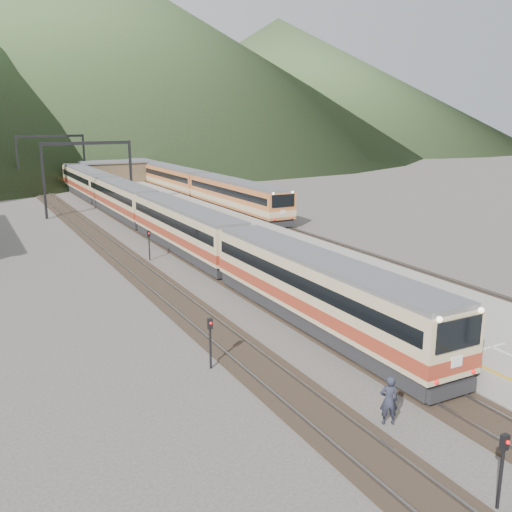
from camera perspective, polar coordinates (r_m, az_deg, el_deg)
track_main at (r=51.77m, az=-9.57°, el=1.88°), size 2.60×200.00×0.23m
track_far at (r=50.48m, az=-14.95°, el=1.30°), size 2.60×200.00×0.23m
track_second at (r=56.34m, az=1.60°, el=3.04°), size 2.60×200.00×0.23m
platform at (r=51.87m, az=-3.00°, el=2.57°), size 8.00×100.00×1.00m
gantry_near at (r=64.68m, az=-16.47°, el=8.81°), size 9.55×0.25×8.00m
gantry_far at (r=89.27m, az=-19.81°, el=9.79°), size 9.55×0.25×8.00m
station_shed at (r=89.15m, az=-14.04°, el=8.24°), size 9.40×4.40×3.10m
hill_b at (r=244.03m, az=-17.94°, el=19.51°), size 220.00×220.00×75.00m
hill_c at (r=252.24m, az=2.19°, el=17.07°), size 160.00×160.00×50.00m
main_train at (r=54.32m, az=-10.67°, el=4.35°), size 2.72×74.79×3.33m
second_train at (r=81.71m, az=-8.30°, el=7.66°), size 2.97×60.95×3.63m
short_signal_a at (r=17.78m, az=23.41°, el=-18.33°), size 0.22×0.16×2.27m
short_signal_b at (r=43.47m, az=-10.65°, el=1.44°), size 0.23×0.18×2.27m
short_signal_c at (r=24.59m, az=-4.61°, el=-8.03°), size 0.24×0.19×2.27m
worker at (r=21.13m, az=13.14°, el=-13.86°), size 0.78×0.67×1.81m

